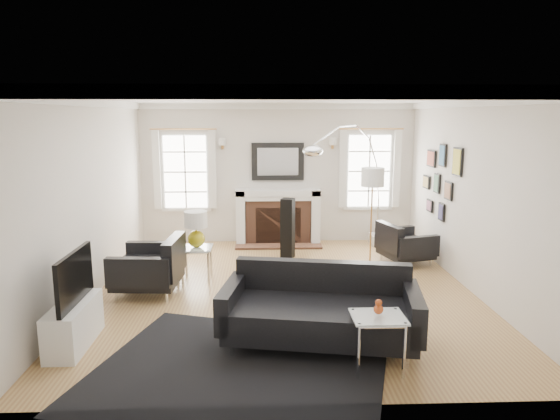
{
  "coord_description": "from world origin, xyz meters",
  "views": [
    {
      "loc": [
        -0.34,
        -7.04,
        2.55
      ],
      "look_at": [
        -0.06,
        0.3,
        1.16
      ],
      "focal_mm": 32.0,
      "sensor_mm": 36.0,
      "label": 1
    }
  ],
  "objects_px": {
    "sofa": "(321,310)",
    "fireplace": "(278,217)",
    "coffee_table": "(347,277)",
    "armchair_left": "(152,267)",
    "gourd_lamp": "(196,227)",
    "arc_floor_lamp": "(348,182)",
    "armchair_right": "(403,245)"
  },
  "relations": [
    {
      "from": "armchair_left",
      "to": "gourd_lamp",
      "type": "bearing_deg",
      "value": 44.6
    },
    {
      "from": "fireplace",
      "to": "sofa",
      "type": "distance_m",
      "value": 4.53
    },
    {
      "from": "sofa",
      "to": "coffee_table",
      "type": "distance_m",
      "value": 1.25
    },
    {
      "from": "armchair_right",
      "to": "arc_floor_lamp",
      "type": "distance_m",
      "value": 1.51
    },
    {
      "from": "sofa",
      "to": "coffee_table",
      "type": "xyz_separation_m",
      "value": [
        0.5,
        1.14,
        0.0
      ]
    },
    {
      "from": "coffee_table",
      "to": "armchair_left",
      "type": "bearing_deg",
      "value": 168.04
    },
    {
      "from": "fireplace",
      "to": "coffee_table",
      "type": "distance_m",
      "value": 3.48
    },
    {
      "from": "arc_floor_lamp",
      "to": "sofa",
      "type": "bearing_deg",
      "value": -104.06
    },
    {
      "from": "coffee_table",
      "to": "gourd_lamp",
      "type": "xyz_separation_m",
      "value": [
        -2.18,
        1.15,
        0.47
      ]
    },
    {
      "from": "sofa",
      "to": "gourd_lamp",
      "type": "distance_m",
      "value": 2.88
    },
    {
      "from": "armchair_right",
      "to": "arc_floor_lamp",
      "type": "bearing_deg",
      "value": 142.07
    },
    {
      "from": "armchair_left",
      "to": "coffee_table",
      "type": "distance_m",
      "value": 2.82
    },
    {
      "from": "sofa",
      "to": "armchair_left",
      "type": "height_order",
      "value": "sofa"
    },
    {
      "from": "sofa",
      "to": "armchair_left",
      "type": "distance_m",
      "value": 2.84
    },
    {
      "from": "coffee_table",
      "to": "gourd_lamp",
      "type": "bearing_deg",
      "value": 152.2
    },
    {
      "from": "fireplace",
      "to": "coffee_table",
      "type": "xyz_separation_m",
      "value": [
        0.83,
        -3.38,
        -0.15
      ]
    },
    {
      "from": "arc_floor_lamp",
      "to": "fireplace",
      "type": "bearing_deg",
      "value": 148.7
    },
    {
      "from": "armchair_right",
      "to": "gourd_lamp",
      "type": "relative_size",
      "value": 1.84
    },
    {
      "from": "armchair_left",
      "to": "arc_floor_lamp",
      "type": "height_order",
      "value": "arc_floor_lamp"
    },
    {
      "from": "armchair_right",
      "to": "gourd_lamp",
      "type": "height_order",
      "value": "gourd_lamp"
    },
    {
      "from": "fireplace",
      "to": "arc_floor_lamp",
      "type": "xyz_separation_m",
      "value": [
        1.26,
        -0.77,
        0.8
      ]
    },
    {
      "from": "armchair_left",
      "to": "gourd_lamp",
      "type": "height_order",
      "value": "gourd_lamp"
    },
    {
      "from": "sofa",
      "to": "coffee_table",
      "type": "height_order",
      "value": "sofa"
    },
    {
      "from": "sofa",
      "to": "coffee_table",
      "type": "relative_size",
      "value": 2.45
    },
    {
      "from": "fireplace",
      "to": "sofa",
      "type": "xyz_separation_m",
      "value": [
        0.33,
        -4.52,
        -0.15
      ]
    },
    {
      "from": "fireplace",
      "to": "arc_floor_lamp",
      "type": "distance_m",
      "value": 1.68
    },
    {
      "from": "sofa",
      "to": "fireplace",
      "type": "bearing_deg",
      "value": 94.12
    },
    {
      "from": "armchair_right",
      "to": "sofa",
      "type": "bearing_deg",
      "value": -120.66
    },
    {
      "from": "coffee_table",
      "to": "gourd_lamp",
      "type": "distance_m",
      "value": 2.51
    },
    {
      "from": "armchair_left",
      "to": "armchair_right",
      "type": "xyz_separation_m",
      "value": [
        4.07,
        1.34,
        -0.05
      ]
    },
    {
      "from": "gourd_lamp",
      "to": "armchair_left",
      "type": "bearing_deg",
      "value": -135.4
    },
    {
      "from": "fireplace",
      "to": "gourd_lamp",
      "type": "bearing_deg",
      "value": -121.34
    }
  ]
}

